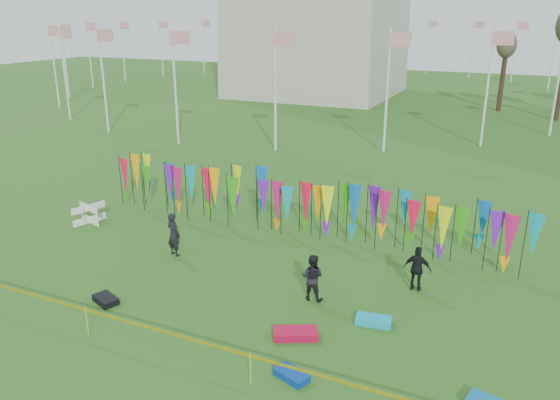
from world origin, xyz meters
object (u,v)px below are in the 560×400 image
at_px(person_left, 174,234).
at_px(kite_bag_black, 106,300).
at_px(person_mid, 312,277).
at_px(kite_bag_turquoise, 374,320).
at_px(person_right, 417,269).
at_px(box_kite, 89,214).
at_px(kite_bag_blue, 291,375).
at_px(kite_bag_red, 295,334).

distance_m(person_left, kite_bag_black, 4.07).
relative_size(person_mid, kite_bag_turquoise, 1.48).
height_order(person_mid, person_right, person_right).
height_order(box_kite, person_mid, person_mid).
bearing_deg(person_right, kite_bag_black, 30.16).
bearing_deg(kite_bag_black, person_left, 91.54).
xyz_separation_m(kite_bag_turquoise, kite_bag_black, (-8.23, -2.38, -0.00)).
height_order(person_left, kite_bag_black, person_left).
height_order(person_right, kite_bag_blue, person_right).
xyz_separation_m(person_left, person_mid, (6.09, -0.99, -0.08)).
bearing_deg(person_right, kite_bag_blue, 73.05).
relative_size(box_kite, person_mid, 0.57).
distance_m(person_right, kite_bag_blue, 6.41).
bearing_deg(box_kite, kite_bag_turquoise, -11.62).
xyz_separation_m(box_kite, person_left, (5.39, -1.21, 0.41)).
distance_m(kite_bag_red, kite_bag_black, 6.42).
bearing_deg(kite_bag_red, box_kite, 159.33).
bearing_deg(kite_bag_black, box_kite, 136.58).
bearing_deg(kite_bag_blue, person_left, 144.79).
bearing_deg(kite_bag_turquoise, kite_bag_red, -138.24).
height_order(person_left, kite_bag_turquoise, person_left).
distance_m(person_left, person_right, 9.12).
bearing_deg(person_right, person_mid, 35.14).
bearing_deg(kite_bag_blue, person_mid, 104.34).
distance_m(kite_bag_blue, kite_bag_black, 7.09).
bearing_deg(kite_bag_blue, box_kite, 153.51).
height_order(box_kite, kite_bag_red, box_kite).
distance_m(person_mid, kite_bag_red, 2.41).
relative_size(box_kite, kite_bag_black, 1.00).
height_order(person_left, kite_bag_blue, person_left).
bearing_deg(kite_bag_turquoise, box_kite, 168.38).
relative_size(person_left, kite_bag_black, 1.93).
distance_m(box_kite, person_left, 5.54).
relative_size(person_right, kite_bag_black, 1.76).
xyz_separation_m(person_left, person_right, (9.06, 1.05, -0.07)).
distance_m(person_right, kite_bag_red, 5.08).
distance_m(box_kite, kite_bag_blue, 13.99).
distance_m(person_left, person_mid, 6.17).
height_order(person_mid, kite_bag_red, person_mid).
relative_size(kite_bag_blue, kite_bag_black, 1.02).
relative_size(person_left, kite_bag_turquoise, 1.62).
bearing_deg(person_mid, person_left, -11.34).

